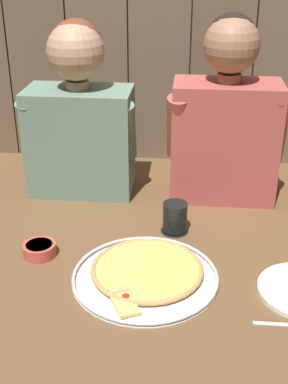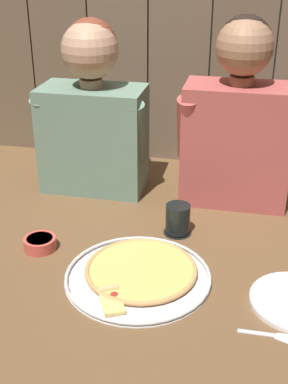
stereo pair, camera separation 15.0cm
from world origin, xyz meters
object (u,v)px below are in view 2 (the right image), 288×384
pizza_tray (139,273)px  diner_left (93,113)px  drinking_glass (178,219)px  diner_right (238,120)px  dipping_bowl (40,243)px

pizza_tray → diner_left: diner_left is taller
pizza_tray → drinking_glass: (0.07, 0.26, 0.04)m
pizza_tray → diner_right: 0.65m
drinking_glass → dipping_bowl: (-0.39, -0.18, -0.03)m
diner_left → drinking_glass: bearing=-37.8°
pizza_tray → dipping_bowl: 0.33m
pizza_tray → drinking_glass: 0.27m
diner_left → diner_right: 0.51m
drinking_glass → diner_left: bearing=142.2°
diner_right → dipping_bowl: bearing=-140.4°
pizza_tray → diner_right: size_ratio=0.64×
pizza_tray → drinking_glass: bearing=75.1°
pizza_tray → dipping_bowl: dipping_bowl is taller
diner_left → diner_right: (0.51, -0.00, 0.01)m
dipping_bowl → diner_right: bearing=39.6°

